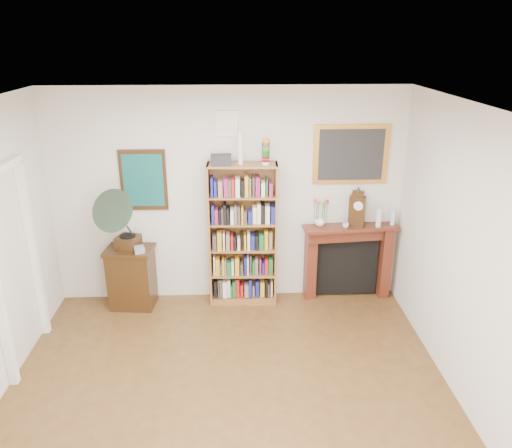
{
  "coord_description": "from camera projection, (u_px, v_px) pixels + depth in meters",
  "views": [
    {
      "loc": [
        0.1,
        -3.59,
        3.38
      ],
      "look_at": [
        0.32,
        1.6,
        1.38
      ],
      "focal_mm": 35.0,
      "sensor_mm": 36.0,
      "label": 1
    }
  ],
  "objects": [
    {
      "name": "cd_stack",
      "position": [
        139.0,
        250.0,
        6.2
      ],
      "size": [
        0.16,
        0.16,
        0.08
      ],
      "primitive_type": "cube",
      "rotation": [
        0.0,
        0.0,
        0.38
      ],
      "color": "#A9AAB5",
      "rests_on": "side_cabinet"
    },
    {
      "name": "fireplace",
      "position": [
        348.0,
        255.0,
        6.65
      ],
      "size": [
        1.25,
        0.41,
        1.04
      ],
      "rotation": [
        0.0,
        0.0,
        0.1
      ],
      "color": "#481C11",
      "rests_on": "floor"
    },
    {
      "name": "bookshelf",
      "position": [
        243.0,
        228.0,
        6.35
      ],
      "size": [
        0.88,
        0.34,
        2.17
      ],
      "rotation": [
        0.0,
        0.0,
        -0.03
      ],
      "color": "brown",
      "rests_on": "floor"
    },
    {
      "name": "door_casing",
      "position": [
        13.0,
        252.0,
        5.14
      ],
      "size": [
        0.08,
        1.02,
        2.17
      ],
      "color": "white",
      "rests_on": "left_wall"
    },
    {
      "name": "side_cabinet",
      "position": [
        132.0,
        277.0,
        6.47
      ],
      "size": [
        0.64,
        0.49,
        0.81
      ],
      "primitive_type": "cube",
      "rotation": [
        0.0,
        0.0,
        -0.1
      ],
      "color": "black",
      "rests_on": "floor"
    },
    {
      "name": "small_picture",
      "position": [
        226.0,
        123.0,
        6.03
      ],
      "size": [
        0.26,
        0.04,
        0.3
      ],
      "color": "white",
      "rests_on": "back_wall"
    },
    {
      "name": "gilt_painting",
      "position": [
        351.0,
        155.0,
        6.23
      ],
      "size": [
        0.95,
        0.04,
        0.75
      ],
      "color": "#C48732",
      "rests_on": "back_wall"
    },
    {
      "name": "teacup",
      "position": [
        346.0,
        225.0,
        6.38
      ],
      "size": [
        0.09,
        0.09,
        0.06
      ],
      "primitive_type": "imported",
      "rotation": [
        0.0,
        0.0,
        0.13
      ],
      "color": "silver",
      "rests_on": "fireplace"
    },
    {
      "name": "flower_vase",
      "position": [
        320.0,
        221.0,
        6.43
      ],
      "size": [
        0.15,
        0.15,
        0.14
      ],
      "primitive_type": "imported",
      "rotation": [
        0.0,
        0.0,
        0.06
      ],
      "color": "silver",
      "rests_on": "fireplace"
    },
    {
      "name": "mantel_clock",
      "position": [
        357.0,
        209.0,
        6.37
      ],
      "size": [
        0.23,
        0.18,
        0.46
      ],
      "rotation": [
        0.0,
        0.0,
        -0.38
      ],
      "color": "black",
      "rests_on": "fireplace"
    },
    {
      "name": "teal_poster",
      "position": [
        143.0,
        180.0,
        6.23
      ],
      "size": [
        0.58,
        0.04,
        0.78
      ],
      "color": "black",
      "rests_on": "back_wall"
    },
    {
      "name": "room",
      "position": [
        225.0,
        293.0,
        4.06
      ],
      "size": [
        4.51,
        5.01,
        2.81
      ],
      "color": "#4E2E17",
      "rests_on": "ground"
    },
    {
      "name": "bottle_left",
      "position": [
        379.0,
        218.0,
        6.38
      ],
      "size": [
        0.07,
        0.07,
        0.24
      ],
      "primitive_type": "cylinder",
      "color": "silver",
      "rests_on": "fireplace"
    },
    {
      "name": "gramophone",
      "position": [
        123.0,
        216.0,
        6.03
      ],
      "size": [
        0.7,
        0.78,
        0.86
      ],
      "rotation": [
        0.0,
        0.0,
        -0.32
      ],
      "color": "black",
      "rests_on": "side_cabinet"
    },
    {
      "name": "bottle_right",
      "position": [
        393.0,
        218.0,
        6.45
      ],
      "size": [
        0.06,
        0.06,
        0.2
      ],
      "primitive_type": "cylinder",
      "color": "silver",
      "rests_on": "fireplace"
    }
  ]
}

